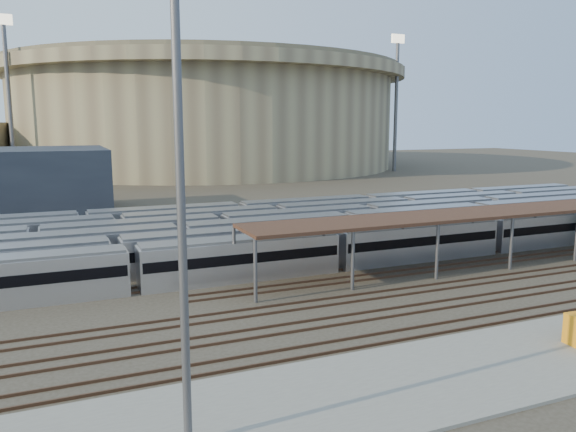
# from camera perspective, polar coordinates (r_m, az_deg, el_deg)

# --- Properties ---
(ground) EXTENTS (420.00, 420.00, 0.00)m
(ground) POSITION_cam_1_polar(r_m,az_deg,el_deg) (46.29, 6.71, -7.97)
(ground) COLOR #383026
(ground) RESTS_ON ground
(apron) EXTENTS (50.00, 9.00, 0.20)m
(apron) POSITION_cam_1_polar(r_m,az_deg,el_deg) (31.94, 12.41, -16.17)
(apron) COLOR gray
(apron) RESTS_ON ground
(subway_trains) EXTENTS (125.47, 23.90, 3.60)m
(subway_trains) POSITION_cam_1_polar(r_m,az_deg,el_deg) (62.71, -0.28, -1.60)
(subway_trains) COLOR silver
(subway_trains) RESTS_ON ground
(inspection_shed) EXTENTS (60.30, 6.00, 5.30)m
(inspection_shed) POSITION_cam_1_polar(r_m,az_deg,el_deg) (61.69, 22.96, 0.47)
(inspection_shed) COLOR #555559
(inspection_shed) RESTS_ON ground
(empty_tracks) EXTENTS (170.00, 9.62, 0.18)m
(empty_tracks) POSITION_cam_1_polar(r_m,az_deg,el_deg) (42.21, 10.11, -9.65)
(empty_tracks) COLOR #4C3323
(empty_tracks) RESTS_ON ground
(stadium) EXTENTS (124.00, 124.00, 32.50)m
(stadium) POSITION_cam_1_polar(r_m,az_deg,el_deg) (184.43, -8.28, 10.15)
(stadium) COLOR gray
(stadium) RESTS_ON ground
(floodlight_0) EXTENTS (4.00, 1.00, 38.40)m
(floodlight_0) POSITION_cam_1_polar(r_m,az_deg,el_deg) (148.69, -26.50, 11.09)
(floodlight_0) COLOR #555559
(floodlight_0) RESTS_ON ground
(floodlight_2) EXTENTS (4.00, 1.00, 38.40)m
(floodlight_2) POSITION_cam_1_polar(r_m,az_deg,el_deg) (166.27, 10.93, 11.61)
(floodlight_2) COLOR #555559
(floodlight_2) RESTS_ON ground
(floodlight_3) EXTENTS (4.00, 1.00, 38.40)m
(floodlight_3) POSITION_cam_1_polar(r_m,az_deg,el_deg) (198.80, -19.81, 10.84)
(floodlight_3) COLOR #555559
(floodlight_3) RESTS_ON ground
(yard_light_pole) EXTENTS (0.82, 0.36, 21.25)m
(yard_light_pole) POSITION_cam_1_polar(r_m,az_deg,el_deg) (22.74, -10.84, 2.00)
(yard_light_pole) COLOR #555559
(yard_light_pole) RESTS_ON apron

